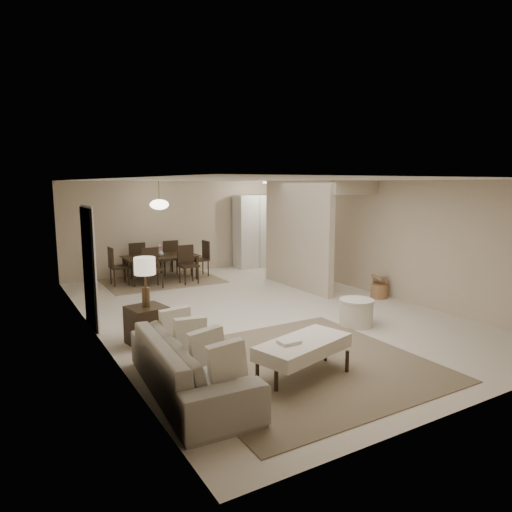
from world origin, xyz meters
TOP-DOWN VIEW (x-y plane):
  - floor at (0.00, 0.00)m, footprint 9.00×9.00m
  - ceiling at (0.00, 0.00)m, footprint 9.00×9.00m
  - back_wall at (0.00, 4.50)m, footprint 6.00×0.00m
  - left_wall at (-3.00, 0.00)m, footprint 0.00×9.00m
  - right_wall at (3.00, 0.00)m, footprint 0.00×9.00m
  - partition at (1.80, 1.25)m, footprint 0.15×2.50m
  - doorway at (-2.97, 0.60)m, footprint 0.04×0.90m
  - pantry_cabinet at (2.35, 4.15)m, footprint 1.20×0.55m
  - flush_light at (2.30, 3.20)m, footprint 0.44×0.44m
  - living_rug at (-0.84, -2.59)m, footprint 3.20×3.20m
  - sofa at (-2.45, -2.59)m, footprint 2.36×1.04m
  - ottoman_bench at (-1.04, -2.89)m, footprint 1.43×0.94m
  - side_table at (-2.40, -0.72)m, footprint 0.62×0.62m
  - table_lamp at (-2.40, -0.72)m, footprint 0.32×0.32m
  - round_pouf at (1.00, -1.66)m, footprint 0.59×0.59m
  - wicker_basket at (2.75, -0.46)m, footprint 0.46×0.46m
  - dining_rug at (-0.70, 3.60)m, footprint 2.80×2.10m
  - dining_table at (-0.70, 3.60)m, footprint 1.82×1.03m
  - dining_chairs at (-0.70, 3.60)m, footprint 2.52×1.83m
  - vase at (-0.70, 3.60)m, footprint 0.18×0.18m
  - yellow_mat at (2.29, 2.03)m, footprint 0.93×0.59m
  - pendant_light at (-0.70, 3.60)m, footprint 0.46×0.46m

SIDE VIEW (x-z plane):
  - floor at x=0.00m, z-range 0.00..0.00m
  - living_rug at x=-0.84m, z-range 0.00..0.01m
  - dining_rug at x=-0.70m, z-range 0.00..0.01m
  - yellow_mat at x=2.29m, z-range 0.00..0.01m
  - wicker_basket at x=2.75m, z-range 0.00..0.30m
  - round_pouf at x=1.00m, z-range 0.00..0.46m
  - side_table at x=-2.40m, z-range 0.00..0.58m
  - dining_table at x=-0.70m, z-range 0.00..0.63m
  - sofa at x=-2.45m, z-range 0.00..0.67m
  - ottoman_bench at x=-1.04m, z-range 0.14..0.61m
  - dining_chairs at x=-0.70m, z-range 0.00..0.94m
  - vase at x=-0.70m, z-range 0.63..0.78m
  - doorway at x=-2.97m, z-range 0.00..2.04m
  - pantry_cabinet at x=2.35m, z-range 0.00..2.10m
  - table_lamp at x=-2.40m, z-range 0.77..1.53m
  - back_wall at x=0.00m, z-range -1.75..4.25m
  - left_wall at x=-3.00m, z-range -3.25..5.75m
  - right_wall at x=3.00m, z-range -3.25..5.75m
  - partition at x=1.80m, z-range 0.00..2.50m
  - pendant_light at x=-0.70m, z-range 1.57..2.27m
  - flush_light at x=2.30m, z-range 2.44..2.48m
  - ceiling at x=0.00m, z-range 2.50..2.50m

